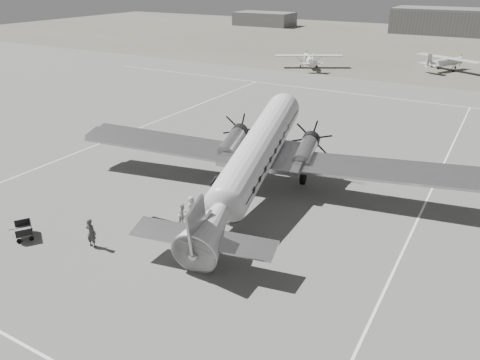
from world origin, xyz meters
name	(u,v)px	position (x,y,z in m)	size (l,w,h in m)	color
ground	(213,220)	(0.00, 0.00, 0.00)	(260.00, 260.00, 0.00)	slate
taxi_line_near	(40,354)	(0.00, -14.00, 0.01)	(60.00, 0.15, 0.01)	white
taxi_line_right	(393,271)	(12.00, 0.00, 0.01)	(0.15, 80.00, 0.01)	white
taxi_line_left	(118,136)	(-18.00, 10.00, 0.01)	(0.15, 60.00, 0.01)	white
taxi_line_horizon	(373,96)	(0.00, 40.00, 0.01)	(90.00, 0.15, 0.01)	white
grass_infield	(438,46)	(0.00, 95.00, 0.00)	(260.00, 90.00, 0.01)	#636153
hangar_main	(476,22)	(5.00, 120.00, 3.30)	(42.00, 14.00, 6.60)	#5E5E5E
shed_secondary	(264,19)	(-55.00, 115.00, 2.00)	(18.00, 10.00, 4.00)	slate
dc3_airliner	(254,161)	(0.73, 4.38, 2.96)	(31.04, 21.54, 5.91)	#A8A8AA
light_plane_left	(309,61)	(-15.43, 54.85, 1.22)	(11.78, 9.55, 2.44)	silver
light_plane_right	(446,63)	(5.69, 63.85, 1.25)	(12.07, 9.80, 2.51)	silver
baggage_cart_near	(158,227)	(-2.13, -3.14, 0.41)	(1.46, 1.03, 0.83)	slate
baggage_cart_far	(24,231)	(-9.10, -7.80, 0.46)	(1.62, 1.14, 0.91)	slate
ground_crew	(91,233)	(-4.57, -6.44, 0.93)	(0.68, 0.45, 1.87)	#323232
ramp_agent	(183,214)	(-1.32, -1.56, 0.80)	(0.78, 0.61, 1.61)	silver
passenger	(191,207)	(-1.53, -0.33, 0.76)	(0.74, 0.48, 1.52)	#BCBCBA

